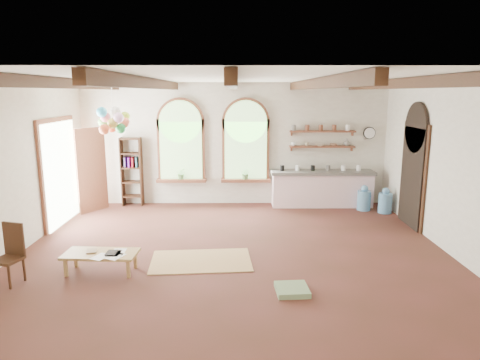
{
  "coord_description": "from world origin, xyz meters",
  "views": [
    {
      "loc": [
        0.05,
        -7.75,
        2.95
      ],
      "look_at": [
        0.13,
        0.6,
        1.23
      ],
      "focal_mm": 32.0,
      "sensor_mm": 36.0,
      "label": 1
    }
  ],
  "objects_px": {
    "kitchen_counter": "(322,188)",
    "coffee_table": "(101,255)",
    "balloon_cluster": "(113,121)",
    "side_chair": "(9,267)"
  },
  "relations": [
    {
      "from": "kitchen_counter",
      "to": "coffee_table",
      "type": "bearing_deg",
      "value": -136.72
    },
    {
      "from": "kitchen_counter",
      "to": "balloon_cluster",
      "type": "relative_size",
      "value": 2.35
    },
    {
      "from": "kitchen_counter",
      "to": "balloon_cluster",
      "type": "bearing_deg",
      "value": -163.63
    },
    {
      "from": "side_chair",
      "to": "balloon_cluster",
      "type": "xyz_separation_m",
      "value": [
        0.84,
        3.19,
        2.06
      ]
    },
    {
      "from": "kitchen_counter",
      "to": "coffee_table",
      "type": "xyz_separation_m",
      "value": [
        -4.5,
        -4.24,
        -0.17
      ]
    },
    {
      "from": "coffee_table",
      "to": "balloon_cluster",
      "type": "xyz_separation_m",
      "value": [
        -0.46,
        2.78,
        2.03
      ]
    },
    {
      "from": "kitchen_counter",
      "to": "balloon_cluster",
      "type": "xyz_separation_m",
      "value": [
        -4.96,
        -1.46,
        1.86
      ]
    },
    {
      "from": "kitchen_counter",
      "to": "side_chair",
      "type": "distance_m",
      "value": 7.44
    },
    {
      "from": "coffee_table",
      "to": "side_chair",
      "type": "bearing_deg",
      "value": -162.74
    },
    {
      "from": "balloon_cluster",
      "to": "kitchen_counter",
      "type": "bearing_deg",
      "value": 16.37
    }
  ]
}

